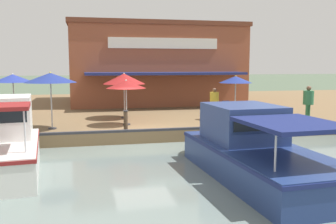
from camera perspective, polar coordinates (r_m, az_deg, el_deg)
The scene contains 17 objects.
ground_plane at distance 16.27m, azimuth -3.81°, elevation -5.11°, with size 220.00×220.00×0.00m, color #4C5B47.
quay_deck at distance 27.00m, azimuth -7.37°, elevation 0.42°, with size 22.00×56.00×0.60m, color brown.
quay_edge_fender at distance 16.24m, azimuth -3.88°, elevation -2.79°, with size 0.20×50.40×0.10m, color #2D2D33.
waterfront_restaurant at distance 29.67m, azimuth -2.46°, elevation 7.31°, with size 11.11×12.53×5.82m.
patio_umbrella_mid_patio_right at distance 17.36m, azimuth -17.49°, elevation 5.00°, with size 2.28×2.28×2.56m.
patio_umbrella_far_corner at distance 20.23m, azimuth -6.71°, elevation 5.04°, with size 2.26×2.26×2.44m.
patio_umbrella_back_row at distance 21.61m, azimuth -22.57°, elevation 4.76°, with size 2.08×2.08×2.41m.
patio_umbrella_near_quay_edge at distance 19.65m, azimuth 10.27°, elevation 4.86°, with size 1.71×1.71×2.33m.
patio_umbrella_mid_patio_left at distance 17.84m, azimuth -6.40°, elevation 4.19°, with size 1.89×1.89×2.17m.
cafe_chair_back_row_seat at distance 21.21m, azimuth 8.92°, elevation 0.66°, with size 0.48×0.48×0.85m.
cafe_chair_under_first_umbrella at distance 21.62m, azimuth -21.14°, elevation 0.38°, with size 0.52×0.52×0.85m.
person_near_entrance at distance 19.76m, azimuth 7.07°, elevation 1.86°, with size 0.47×0.47×1.66m.
person_mid_patio at distance 20.05m, azimuth 20.61°, elevation 1.86°, with size 0.51×0.51×1.82m.
motorboat_far_downstream at distance 13.21m, azimuth -23.19°, elevation -4.59°, with size 5.78×2.35×2.37m.
motorboat_fourth_along at distance 12.13m, azimuth 12.01°, elevation -5.57°, with size 7.71×2.95×2.12m.
mooring_post at distance 16.33m, azimuth -6.47°, elevation -1.30°, with size 0.22×0.22×0.91m.
tree_upstream_bank at distance 33.73m, azimuth 6.44°, elevation 8.86°, with size 3.75×3.57×5.76m.
Camera 1 is at (15.71, -2.39, 3.47)m, focal length 40.00 mm.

